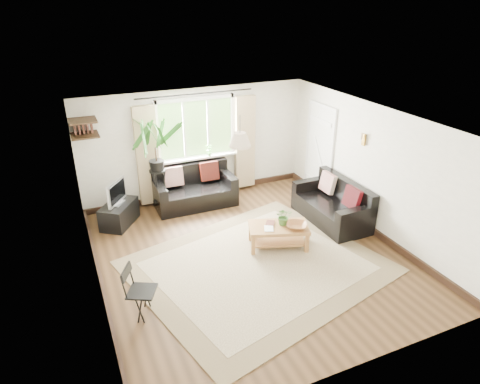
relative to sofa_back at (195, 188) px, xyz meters
name	(u,v)px	position (x,y,z in m)	size (l,w,h in m)	color
floor	(249,255)	(0.23, -2.27, -0.40)	(5.50, 5.50, 0.00)	#322010
ceiling	(251,121)	(0.23, -2.27, 2.00)	(5.50, 5.50, 0.00)	white
wall_back	(196,144)	(0.23, 0.48, 0.80)	(5.00, 0.02, 2.40)	white
wall_front	(356,290)	(0.23, -5.02, 0.80)	(5.00, 0.02, 2.40)	white
wall_left	(90,223)	(-2.27, -2.27, 0.80)	(0.02, 5.50, 2.40)	white
wall_right	(373,170)	(2.73, -2.27, 0.80)	(0.02, 5.50, 2.40)	white
rug	(257,266)	(0.22, -2.63, -0.39)	(3.82, 3.27, 0.02)	beige
window	(196,129)	(0.23, 0.44, 1.15)	(2.50, 0.16, 2.16)	white
door	(319,152)	(2.70, -0.57, 0.60)	(0.06, 0.96, 2.06)	silver
corner_shelf	(84,128)	(-2.02, 0.23, 1.49)	(0.50, 0.50, 0.34)	black
pendant_lamp	(240,136)	(0.23, -1.87, 1.65)	(0.36, 0.36, 0.54)	beige
wall_sconce	(363,138)	(2.66, -1.97, 1.34)	(0.12, 0.12, 0.28)	beige
sofa_back	(195,188)	(0.00, 0.00, 0.00)	(1.70, 0.85, 0.80)	black
sofa_right	(332,203)	(2.26, -1.77, -0.01)	(0.84, 1.67, 0.79)	black
coffee_table	(278,236)	(0.83, -2.21, -0.19)	(1.04, 0.57, 0.43)	brown
table_plant	(284,216)	(0.93, -2.20, 0.19)	(0.29, 0.25, 0.32)	#3C6729
bowl	(297,226)	(1.08, -2.40, 0.07)	(0.36, 0.36, 0.09)	#996035
book_a	(264,229)	(0.55, -2.21, 0.04)	(0.16, 0.21, 0.02)	white
book_b	(266,223)	(0.67, -2.03, 0.04)	(0.15, 0.20, 0.02)	brown
tv_stand	(119,214)	(-1.63, -0.21, -0.17)	(0.83, 0.47, 0.45)	black
tv	(116,192)	(-1.63, -0.21, 0.30)	(0.64, 0.21, 0.49)	#A5A5AA
palm_stand	(157,167)	(-0.75, 0.04, 0.59)	(0.77, 0.77, 1.98)	black
folding_chair	(142,292)	(-1.77, -3.04, -0.01)	(0.41, 0.41, 0.79)	black
sill_plant	(209,150)	(0.48, 0.36, 0.67)	(0.14, 0.10, 0.27)	#2D6023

